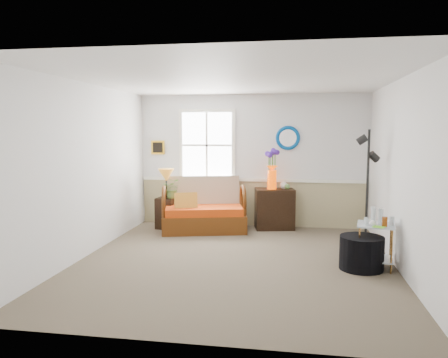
# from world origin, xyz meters

# --- Properties ---
(floor) EXTENTS (4.50, 5.00, 0.01)m
(floor) POSITION_xyz_m (0.00, 0.00, 0.00)
(floor) COLOR brown
(floor) RESTS_ON ground
(ceiling) EXTENTS (4.50, 5.00, 0.01)m
(ceiling) POSITION_xyz_m (0.00, 0.00, 2.60)
(ceiling) COLOR white
(ceiling) RESTS_ON walls
(walls) EXTENTS (4.51, 5.01, 2.60)m
(walls) POSITION_xyz_m (0.00, 0.00, 1.30)
(walls) COLOR silver
(walls) RESTS_ON floor
(wainscot) EXTENTS (4.46, 0.02, 0.90)m
(wainscot) POSITION_xyz_m (0.00, 2.48, 0.45)
(wainscot) COLOR tan
(wainscot) RESTS_ON walls
(chair_rail) EXTENTS (4.46, 0.04, 0.06)m
(chair_rail) POSITION_xyz_m (0.00, 2.47, 0.92)
(chair_rail) COLOR white
(chair_rail) RESTS_ON walls
(window) EXTENTS (1.14, 0.06, 1.44)m
(window) POSITION_xyz_m (-0.90, 2.47, 1.60)
(window) COLOR white
(window) RESTS_ON walls
(picture) EXTENTS (0.28, 0.03, 0.28)m
(picture) POSITION_xyz_m (-1.92, 2.48, 1.55)
(picture) COLOR gold
(picture) RESTS_ON walls
(mirror) EXTENTS (0.47, 0.07, 0.47)m
(mirror) POSITION_xyz_m (0.70, 2.48, 1.75)
(mirror) COLOR #0063C1
(mirror) RESTS_ON walls
(loveseat) EXTENTS (1.71, 1.22, 1.01)m
(loveseat) POSITION_xyz_m (-0.84, 1.86, 0.50)
(loveseat) COLOR #4E280A
(loveseat) RESTS_ON floor
(throw_pillow) EXTENTS (0.43, 0.25, 0.42)m
(throw_pillow) POSITION_xyz_m (-1.14, 1.67, 0.54)
(throw_pillow) COLOR orange
(throw_pillow) RESTS_ON loveseat
(lamp_stand) EXTENTS (0.37, 0.37, 0.60)m
(lamp_stand) POSITION_xyz_m (-1.62, 1.97, 0.30)
(lamp_stand) COLOR black
(lamp_stand) RESTS_ON floor
(table_lamp) EXTENTS (0.36, 0.36, 0.56)m
(table_lamp) POSITION_xyz_m (-1.60, 1.97, 0.88)
(table_lamp) COLOR #C07924
(table_lamp) RESTS_ON lamp_stand
(potted_plant) EXTENTS (0.38, 0.41, 0.30)m
(potted_plant) POSITION_xyz_m (-1.48, 1.96, 0.74)
(potted_plant) COLOR #5C8542
(potted_plant) RESTS_ON lamp_stand
(cabinet) EXTENTS (0.81, 0.61, 0.78)m
(cabinet) POSITION_xyz_m (0.47, 2.26, 0.39)
(cabinet) COLOR black
(cabinet) RESTS_ON floor
(flower_vase) EXTENTS (0.25, 0.25, 0.75)m
(flower_vase) POSITION_xyz_m (0.42, 2.20, 1.16)
(flower_vase) COLOR #F24500
(flower_vase) RESTS_ON cabinet
(side_table) EXTENTS (0.56, 0.56, 0.62)m
(side_table) POSITION_xyz_m (1.95, 0.02, 0.31)
(side_table) COLOR #B17A39
(side_table) RESTS_ON floor
(tabletop_items) EXTENTS (0.50, 0.50, 0.22)m
(tabletop_items) POSITION_xyz_m (1.98, -0.03, 0.73)
(tabletop_items) COLOR silver
(tabletop_items) RESTS_ON side_table
(floor_lamp) EXTENTS (0.30, 0.30, 1.91)m
(floor_lamp) POSITION_xyz_m (1.96, 0.92, 0.95)
(floor_lamp) COLOR black
(floor_lamp) RESTS_ON floor
(ottoman) EXTENTS (0.75, 0.75, 0.46)m
(ottoman) POSITION_xyz_m (1.76, -0.06, 0.23)
(ottoman) COLOR black
(ottoman) RESTS_ON floor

